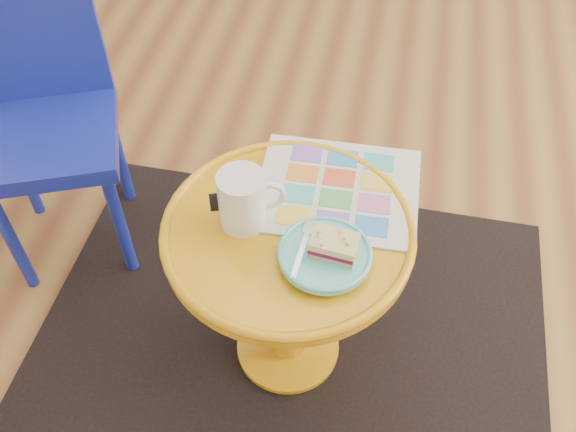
% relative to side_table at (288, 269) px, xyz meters
% --- Properties ---
extents(floor, '(4.00, 4.00, 0.00)m').
position_rel_side_table_xyz_m(floor, '(0.48, 0.45, -0.35)').
color(floor, brown).
rests_on(floor, ground).
extents(room_walls, '(4.00, 4.00, 4.00)m').
position_rel_side_table_xyz_m(room_walls, '(-0.51, 1.45, -0.29)').
color(room_walls, silver).
rests_on(room_walls, ground).
extents(rug, '(1.31, 1.12, 0.01)m').
position_rel_side_table_xyz_m(rug, '(-0.00, -0.00, -0.34)').
color(rug, black).
rests_on(rug, ground).
extents(side_table, '(0.51, 0.51, 0.48)m').
position_rel_side_table_xyz_m(side_table, '(0.00, 0.00, 0.00)').
color(side_table, orange).
rests_on(side_table, ground).
extents(chair, '(0.45, 0.45, 0.78)m').
position_rel_side_table_xyz_m(chair, '(-0.68, 0.30, 0.10)').
color(chair, '#172396').
rests_on(chair, ground).
extents(newspaper, '(0.35, 0.30, 0.01)m').
position_rel_side_table_xyz_m(newspaper, '(0.08, 0.12, 0.14)').
color(newspaper, silver).
rests_on(newspaper, side_table).
extents(mug, '(0.13, 0.10, 0.12)m').
position_rel_side_table_xyz_m(mug, '(-0.09, 0.01, 0.20)').
color(mug, white).
rests_on(mug, side_table).
extents(plate, '(0.18, 0.18, 0.02)m').
position_rel_side_table_xyz_m(plate, '(0.08, -0.06, 0.15)').
color(plate, '#63D2CD').
rests_on(plate, newspaper).
extents(cake_slice, '(0.09, 0.07, 0.04)m').
position_rel_side_table_xyz_m(cake_slice, '(0.10, -0.06, 0.18)').
color(cake_slice, '#D3BC8C').
rests_on(cake_slice, plate).
extents(fork, '(0.02, 0.14, 0.00)m').
position_rel_side_table_xyz_m(fork, '(0.04, -0.06, 0.16)').
color(fork, silver).
rests_on(fork, plate).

